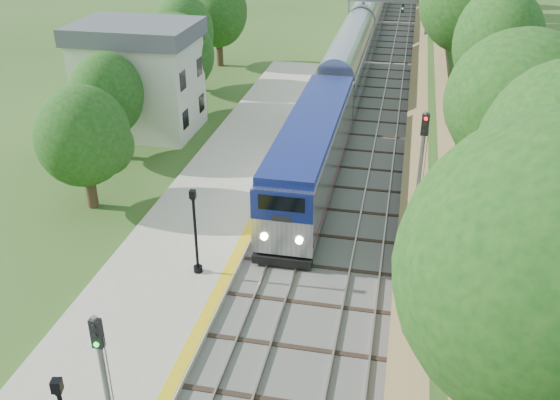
% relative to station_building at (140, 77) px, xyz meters
% --- Properties ---
extents(trackbed, '(9.50, 170.00, 0.28)m').
position_rel_station_building_xyz_m(trackbed, '(16.00, 30.00, -4.02)').
color(trackbed, '#4C4944').
rests_on(trackbed, ground).
extents(platform, '(6.40, 68.00, 0.38)m').
position_rel_station_building_xyz_m(platform, '(8.80, -14.00, -3.90)').
color(platform, '#A19782').
rests_on(platform, ground).
extents(yellow_stripe, '(0.55, 68.00, 0.01)m').
position_rel_station_building_xyz_m(yellow_stripe, '(11.65, -14.00, -3.70)').
color(yellow_stripe, gold).
rests_on(yellow_stripe, platform).
extents(embankment, '(10.64, 170.00, 11.70)m').
position_rel_station_building_xyz_m(embankment, '(24.35, 30.00, -2.14)').
color(embankment, brown).
rests_on(embankment, ground).
extents(station_building, '(8.60, 6.60, 8.00)m').
position_rel_station_building_xyz_m(station_building, '(0.00, 0.00, 0.00)').
color(station_building, silver).
rests_on(station_building, ground).
extents(signal_gantry, '(8.40, 0.38, 6.20)m').
position_rel_station_building_xyz_m(signal_gantry, '(16.47, 24.99, 0.73)').
color(signal_gantry, slate).
rests_on(signal_gantry, ground).
extents(trees_behind_platform, '(7.82, 53.32, 7.21)m').
position_rel_station_building_xyz_m(trees_behind_platform, '(2.83, -9.33, 0.44)').
color(trees_behind_platform, '#332316').
rests_on(trees_behind_platform, ground).
extents(train, '(3.02, 100.46, 4.44)m').
position_rel_station_building_xyz_m(train, '(14.00, 32.68, -1.81)').
color(train, black).
rests_on(train, trackbed).
extents(lamppost_far, '(0.43, 0.43, 4.32)m').
position_rel_station_building_xyz_m(lamppost_far, '(10.24, -17.94, -1.78)').
color(lamppost_far, black).
rests_on(lamppost_far, platform).
extents(signal_platform, '(0.33, 0.26, 5.67)m').
position_rel_station_building_xyz_m(signal_platform, '(11.10, -28.67, -0.22)').
color(signal_platform, slate).
rests_on(signal_platform, platform).
extents(signal_farside, '(0.37, 0.30, 6.82)m').
position_rel_station_building_xyz_m(signal_farside, '(20.20, -11.71, 0.20)').
color(signal_farside, slate).
rests_on(signal_farside, ground).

